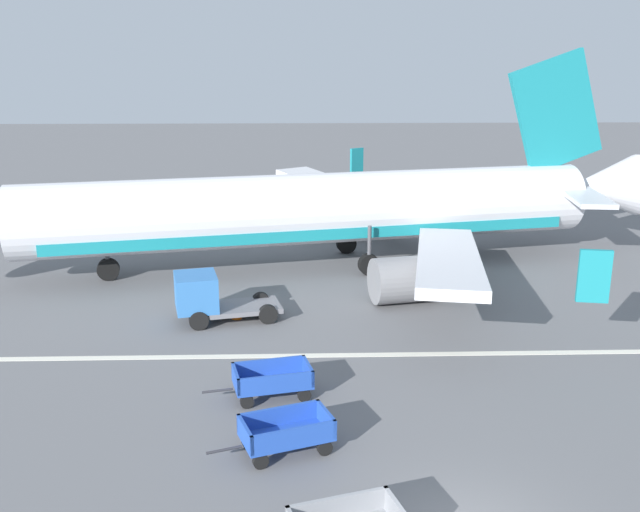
{
  "coord_description": "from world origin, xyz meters",
  "views": [
    {
      "loc": [
        -3.84,
        -14.08,
        10.76
      ],
      "look_at": [
        -2.99,
        14.47,
        2.8
      ],
      "focal_mm": 39.87,
      "sensor_mm": 36.0,
      "label": 1
    }
  ],
  "objects_px": {
    "airplane": "(331,210)",
    "traffic_cone_near_plane": "(236,312)",
    "baggage_cart_fourth_in_row": "(286,432)",
    "service_truck_beside_carts": "(208,297)",
    "baggage_cart_far_end": "(272,380)"
  },
  "relations": [
    {
      "from": "airplane",
      "to": "baggage_cart_far_end",
      "type": "distance_m",
      "value": 15.84
    },
    {
      "from": "baggage_cart_far_end",
      "to": "traffic_cone_near_plane",
      "type": "distance_m",
      "value": 7.61
    },
    {
      "from": "airplane",
      "to": "service_truck_beside_carts",
      "type": "relative_size",
      "value": 7.99
    },
    {
      "from": "baggage_cart_fourth_in_row",
      "to": "service_truck_beside_carts",
      "type": "height_order",
      "value": "service_truck_beside_carts"
    },
    {
      "from": "service_truck_beside_carts",
      "to": "traffic_cone_near_plane",
      "type": "height_order",
      "value": "service_truck_beside_carts"
    },
    {
      "from": "baggage_cart_far_end",
      "to": "traffic_cone_near_plane",
      "type": "height_order",
      "value": "baggage_cart_far_end"
    },
    {
      "from": "baggage_cart_fourth_in_row",
      "to": "traffic_cone_near_plane",
      "type": "bearing_deg",
      "value": 102.06
    },
    {
      "from": "airplane",
      "to": "baggage_cart_far_end",
      "type": "relative_size",
      "value": 10.33
    },
    {
      "from": "airplane",
      "to": "traffic_cone_near_plane",
      "type": "height_order",
      "value": "airplane"
    },
    {
      "from": "traffic_cone_near_plane",
      "to": "service_truck_beside_carts",
      "type": "bearing_deg",
      "value": -164.74
    },
    {
      "from": "airplane",
      "to": "traffic_cone_near_plane",
      "type": "distance_m",
      "value": 9.57
    },
    {
      "from": "baggage_cart_far_end",
      "to": "traffic_cone_near_plane",
      "type": "xyz_separation_m",
      "value": [
        -1.79,
        7.39,
        -0.3
      ]
    },
    {
      "from": "baggage_cart_far_end",
      "to": "traffic_cone_near_plane",
      "type": "relative_size",
      "value": 6.04
    },
    {
      "from": "baggage_cart_fourth_in_row",
      "to": "traffic_cone_near_plane",
      "type": "relative_size",
      "value": 5.99
    },
    {
      "from": "baggage_cart_fourth_in_row",
      "to": "service_truck_beside_carts",
      "type": "relative_size",
      "value": 0.77
    }
  ]
}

